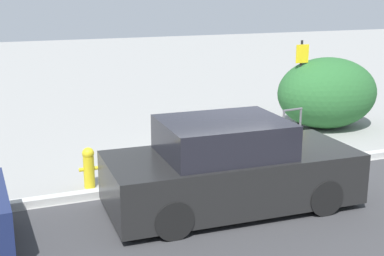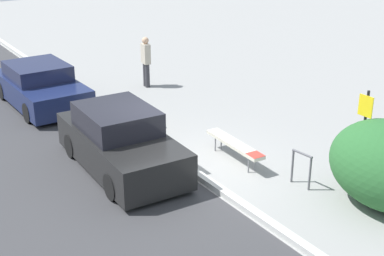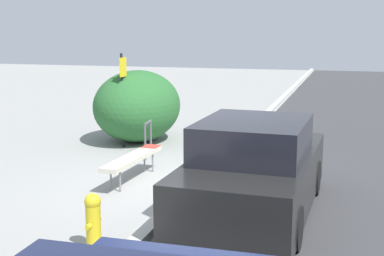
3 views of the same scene
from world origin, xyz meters
name	(u,v)px [view 3 (image 3 of 3)]	position (x,y,z in m)	size (l,w,h in m)	color
ground_plane	(192,191)	(0.00, 0.00, 0.00)	(60.00, 60.00, 0.00)	gray
curb	(192,187)	(0.00, 0.00, 0.07)	(60.00, 0.20, 0.13)	#B7B7B2
bench	(133,158)	(0.32, 1.27, 0.44)	(2.09, 0.44, 0.50)	gray
bike_rack	(148,135)	(2.20, 1.70, 0.50)	(0.55, 0.11, 0.83)	#515156
sign_post	(123,91)	(2.99, 2.65, 1.38)	(0.36, 0.08, 2.30)	black
fire_hydrant	(93,220)	(-2.85, 0.51, 0.41)	(0.36, 0.22, 0.77)	gold
shrub_hedge	(137,106)	(3.79, 2.60, 0.92)	(2.68, 2.16, 1.84)	#28602D
parked_car_near	(254,172)	(-0.86, -1.27, 0.68)	(4.18, 1.88, 1.51)	black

